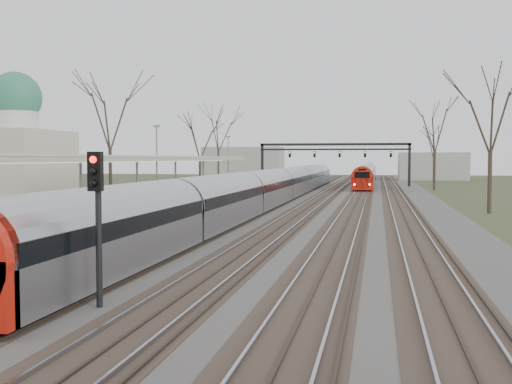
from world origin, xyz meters
TOP-DOWN VIEW (x-y plane):
  - track_bed at (0.26, 55.00)m, footprint 24.00×160.00m
  - platform at (-9.05, 37.50)m, footprint 3.50×69.00m
  - canopy at (-9.05, 32.99)m, footprint 4.10×50.00m
  - signal_gantry at (0.29, 84.99)m, footprint 21.00×0.59m
  - tree_west_far at (-17.00, 48.00)m, footprint 5.50×5.50m
  - tree_east_far at (14.00, 42.00)m, footprint 5.00×5.00m
  - train_near at (-2.50, 51.51)m, footprint 2.62×90.21m
  - train_far at (4.50, 106.42)m, footprint 2.62×75.21m
  - signal_post at (-0.75, 9.96)m, footprint 0.35×0.45m

SIDE VIEW (x-z plane):
  - track_bed at x=0.26m, z-range -0.05..0.17m
  - platform at x=-9.05m, z-range 0.00..1.00m
  - train_near at x=-2.50m, z-range -0.05..3.00m
  - train_far at x=4.50m, z-range -0.05..3.00m
  - signal_post at x=-0.75m, z-range 0.67..4.77m
  - canopy at x=-9.05m, z-range 2.37..5.48m
  - signal_gantry at x=0.29m, z-range 1.87..7.95m
  - tree_east_far at x=14.00m, z-range 2.14..12.44m
  - tree_west_far at x=-17.00m, z-range 2.35..13.68m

